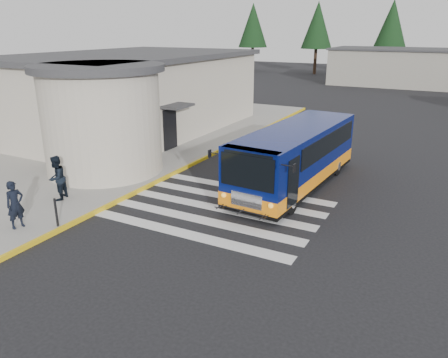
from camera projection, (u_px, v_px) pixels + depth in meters
The scene contains 9 objects.
ground at pixel (236, 203), 16.95m from camera, with size 140.00×140.00×0.00m, color black.
sidewalk at pixel (123, 149), 24.25m from camera, with size 10.00×34.00×0.15m, color gray.
curb_strip at pixel (199, 161), 22.06m from camera, with size 0.12×34.00×0.16m, color gold.
station_building at pixel (128, 95), 26.67m from camera, with size 12.70×18.70×4.80m.
crosswalk at pixel (215, 207), 16.50m from camera, with size 8.00×5.35×0.01m.
transit_bus at pixel (295, 159), 18.32m from camera, with size 3.39×9.21×2.56m.
pedestrian_a at pixel (15, 205), 14.28m from camera, with size 0.59×0.39×1.62m, color black.
pedestrian_b at pixel (57, 178), 16.63m from camera, with size 0.84×0.66×1.74m, color black.
bollard at pixel (56, 212), 14.46m from camera, with size 0.08×0.08×0.99m, color black.
Camera 1 is at (6.95, -14.10, 6.44)m, focal length 35.00 mm.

